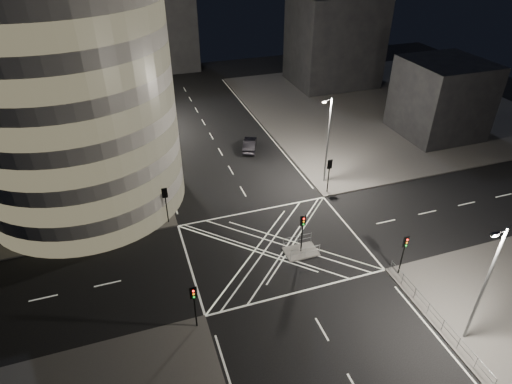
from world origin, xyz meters
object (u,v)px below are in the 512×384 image
object	(u,v)px
street_lamp_left_near	(149,152)
street_lamp_right_near	(485,283)
traffic_signal_fl	(165,199)
traffic_signal_nr	(404,248)
traffic_signal_island	(303,227)
street_lamp_left_far	(133,94)
street_lamp_right_far	(328,138)
central_island	(301,251)
traffic_signal_fr	(329,170)
sedan	(250,145)
traffic_signal_nl	(194,300)

from	to	relation	value
street_lamp_left_near	street_lamp_right_near	world-z (taller)	same
traffic_signal_fl	traffic_signal_nr	world-z (taller)	same
traffic_signal_fl	street_lamp_right_near	world-z (taller)	street_lamp_right_near
traffic_signal_island	street_lamp_left_far	xyz separation A→B (m)	(-11.44, 31.50, 2.63)
street_lamp_right_far	central_island	bearing A→B (deg)	-125.30
street_lamp_left_near	street_lamp_right_far	bearing A→B (deg)	-9.03
traffic_signal_fl	traffic_signal_nr	xyz separation A→B (m)	(17.60, -13.60, 0.00)
traffic_signal_fr	sedan	distance (m)	13.66
traffic_signal_nl	sedan	bearing A→B (deg)	64.23
traffic_signal_fl	traffic_signal_fr	world-z (taller)	same
traffic_signal_fl	street_lamp_left_near	distance (m)	5.86
traffic_signal_island	traffic_signal_fl	bearing A→B (deg)	142.46
street_lamp_right_far	street_lamp_left_near	bearing A→B (deg)	170.97
central_island	street_lamp_right_near	distance (m)	15.54
traffic_signal_nl	traffic_signal_island	distance (m)	12.03
street_lamp_right_far	sedan	xyz separation A→B (m)	(-5.62, 10.33, -4.79)
street_lamp_right_near	sedan	size ratio (longest dim) A/B	2.19
traffic_signal_nl	street_lamp_left_far	world-z (taller)	street_lamp_left_far
central_island	traffic_signal_nr	xyz separation A→B (m)	(6.80, -5.30, 2.84)
traffic_signal_nr	street_lamp_right_near	size ratio (longest dim) A/B	0.40
street_lamp_left_near	street_lamp_right_near	bearing A→B (deg)	-54.03
traffic_signal_nl	street_lamp_left_near	world-z (taller)	street_lamp_left_near
street_lamp_left_far	street_lamp_right_near	distance (m)	47.88
traffic_signal_nl	street_lamp_left_near	size ratio (longest dim) A/B	0.40
traffic_signal_fl	sedan	xyz separation A→B (m)	(12.62, 12.53, -2.16)
central_island	traffic_signal_fr	xyz separation A→B (m)	(6.80, 8.30, 2.84)
street_lamp_right_near	sedan	distance (m)	34.14
traffic_signal_fl	traffic_signal_nl	bearing A→B (deg)	-90.00
traffic_signal_fr	street_lamp_left_far	bearing A→B (deg)	128.17
street_lamp_left_far	sedan	xyz separation A→B (m)	(13.25, -10.67, -4.79)
central_island	traffic_signal_fl	xyz separation A→B (m)	(-10.80, 8.30, 2.84)
street_lamp_right_near	sedan	bearing A→B (deg)	99.57
traffic_signal_island	traffic_signal_nr	bearing A→B (deg)	-37.93
sedan	traffic_signal_island	bearing A→B (deg)	107.28
traffic_signal_nl	traffic_signal_island	size ratio (longest dim) A/B	1.00
street_lamp_left_near	street_lamp_left_far	world-z (taller)	same
traffic_signal_nl	traffic_signal_nr	xyz separation A→B (m)	(17.60, 0.00, 0.00)
traffic_signal_fr	street_lamp_left_near	xyz separation A→B (m)	(-18.24, 5.20, 2.63)
central_island	street_lamp_left_near	bearing A→B (deg)	130.27
traffic_signal_fr	traffic_signal_nr	xyz separation A→B (m)	(0.00, -13.60, 0.00)
traffic_signal_fl	street_lamp_right_far	size ratio (longest dim) A/B	0.40
street_lamp_left_far	street_lamp_right_far	distance (m)	28.23
traffic_signal_fr	street_lamp_left_far	xyz separation A→B (m)	(-18.24, 23.20, 2.63)
traffic_signal_nr	street_lamp_left_near	bearing A→B (deg)	134.13
traffic_signal_nr	traffic_signal_island	xyz separation A→B (m)	(-6.80, 5.30, 0.00)
traffic_signal_fl	street_lamp_right_near	distance (m)	27.79
street_lamp_right_far	street_lamp_right_near	distance (m)	23.00
traffic_signal_island	street_lamp_right_far	world-z (taller)	street_lamp_right_far
street_lamp_left_far	street_lamp_right_far	bearing A→B (deg)	-48.06
traffic_signal_nl	traffic_signal_fr	world-z (taller)	same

